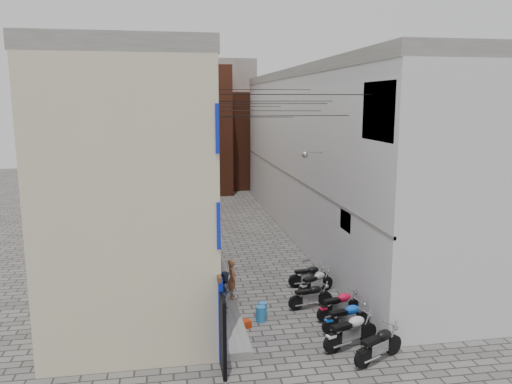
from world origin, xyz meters
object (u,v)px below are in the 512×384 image
motorcycle_e (311,295)px  person_b (226,291)px  water_jug_near (261,314)px  motorcycle_a (379,343)px  water_jug_far (263,309)px  motorcycle_b (351,329)px  motorcycle_f (316,281)px  motorcycle_g (309,274)px  motorcycle_c (347,316)px  person_a (232,279)px  red_crate (244,324)px  motorcycle_d (340,304)px

motorcycle_e → person_b: size_ratio=1.22×
person_b → water_jug_near: person_b is taller
motorcycle_a → motorcycle_e: (-0.88, 3.93, -0.05)m
motorcycle_a → person_b: 5.40m
water_jug_far → motorcycle_b: bearing=-50.8°
motorcycle_e → motorcycle_f: 1.36m
motorcycle_b → motorcycle_g: (0.13, 5.08, -0.08)m
motorcycle_a → motorcycle_c: motorcycle_a is taller
motorcycle_b → motorcycle_f: motorcycle_b is taller
motorcycle_f → person_b: (-3.64, -1.51, 0.44)m
water_jug_near → water_jug_far: 0.47m
motorcycle_c → motorcycle_f: (-0.08, 3.21, -0.01)m
motorcycle_a → person_b: size_ratio=1.35×
person_a → water_jug_far: person_a is taller
motorcycle_b → person_b: bearing=-149.1°
motorcycle_g → red_crate: 4.49m
motorcycle_e → motorcycle_g: bearing=155.6°
motorcycle_c → motorcycle_f: bearing=167.8°
motorcycle_e → water_jug_near: size_ratio=3.26×
person_a → water_jug_far: 1.63m
motorcycle_c → motorcycle_b: bearing=-27.5°
motorcycle_g → water_jug_far: size_ratio=3.68×
person_b → water_jug_near: 1.41m
motorcycle_f → motorcycle_g: (-0.06, 0.82, -0.02)m
motorcycle_f → person_a: size_ratio=1.20×
motorcycle_g → motorcycle_f: bearing=-2.2°
water_jug_near → red_crate: (-0.61, -0.39, -0.14)m
motorcycle_a → motorcycle_d: motorcycle_a is taller
person_a → water_jug_near: person_a is taller
water_jug_near → motorcycle_c: bearing=-24.4°
motorcycle_e → motorcycle_g: (0.51, 2.06, 0.00)m
motorcycle_c → motorcycle_d: (0.09, 0.96, 0.01)m
person_b → motorcycle_b: bearing=-117.3°
motorcycle_a → person_b: person_b is taller
motorcycle_f → water_jug_far: (-2.37, -1.58, -0.28)m
motorcycle_c → water_jug_far: (-2.45, 1.63, -0.29)m
motorcycle_e → red_crate: (-2.57, -1.18, -0.37)m
motorcycle_b → red_crate: size_ratio=5.07×
motorcycle_f → person_a: (-3.29, -0.45, 0.47)m
motorcycle_d → motorcycle_b: bearing=-28.6°
motorcycle_e → person_a: (-2.72, 0.79, 0.49)m
motorcycle_c → person_a: 4.37m
motorcycle_f → person_b: person_b is taller
person_b → red_crate: (0.50, -0.91, -0.82)m
person_b → motorcycle_d: bearing=-89.8°
person_b → water_jug_far: (1.26, -0.07, -0.71)m
motorcycle_f → person_a: bearing=-110.5°
motorcycle_a → motorcycle_b: (-0.50, 0.91, 0.03)m
motorcycle_f → water_jug_far: bearing=-84.7°
motorcycle_g → person_b: 4.30m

